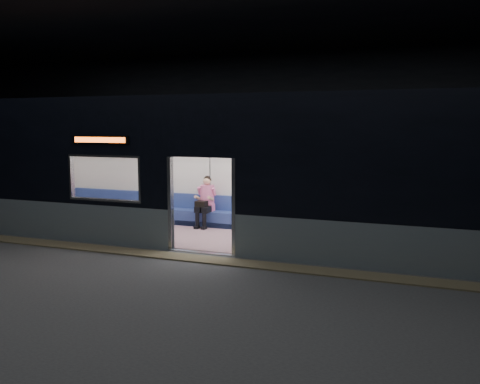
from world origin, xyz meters
The scene contains 7 objects.
station_floor centered at (0.00, 0.00, -0.01)m, with size 24.00×14.00×0.01m, color #47494C.
station_envelope centered at (0.00, 0.00, 3.66)m, with size 24.00×14.00×5.00m.
tactile_strip centered at (0.00, 0.55, 0.01)m, with size 22.80×0.50×0.03m, color #8C7F59.
metro_car centered at (0.00, 2.54, 1.85)m, with size 18.00×3.04×3.35m.
passenger centered at (-1.03, 3.55, 0.79)m, with size 0.39×0.67×1.34m.
handbag centered at (-1.07, 3.33, 0.68)m, with size 0.29×0.25×0.14m, color black.
transit_map centered at (4.71, 3.85, 1.47)m, with size 0.99×0.03×0.64m, color white.
Camera 1 is at (4.49, -8.56, 2.73)m, focal length 38.00 mm.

